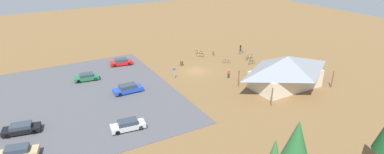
# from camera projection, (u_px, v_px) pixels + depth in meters

# --- Properties ---
(ground) EXTENTS (160.00, 160.00, 0.00)m
(ground) POSITION_uv_depth(u_px,v_px,m) (197.00, 71.00, 61.19)
(ground) COLOR brown
(ground) RESTS_ON ground
(parking_lot_asphalt) EXTENTS (39.53, 34.58, 0.05)m
(parking_lot_asphalt) POSITION_uv_depth(u_px,v_px,m) (47.00, 105.00, 48.04)
(parking_lot_asphalt) COLOR #4C4C51
(parking_lot_asphalt) RESTS_ON ground
(bike_pavilion) EXTENTS (14.10, 8.58, 5.63)m
(bike_pavilion) POSITION_uv_depth(u_px,v_px,m) (286.00, 70.00, 53.09)
(bike_pavilion) COLOR beige
(bike_pavilion) RESTS_ON ground
(trash_bin) EXTENTS (0.60, 0.60, 0.90)m
(trash_bin) POSITION_uv_depth(u_px,v_px,m) (182.00, 63.00, 63.86)
(trash_bin) COLOR brown
(trash_bin) RESTS_ON ground
(lot_sign) EXTENTS (0.56, 0.08, 2.20)m
(lot_sign) POSITION_uv_depth(u_px,v_px,m) (174.00, 72.00, 56.97)
(lot_sign) COLOR #99999E
(lot_sign) RESTS_ON ground
(pine_far_east) EXTENTS (2.76, 2.76, 7.03)m
(pine_far_east) POSITION_uv_depth(u_px,v_px,m) (297.00, 140.00, 30.97)
(pine_far_east) COLOR brown
(pine_far_east) RESTS_ON ground
(bicycle_teal_by_bin) EXTENTS (0.68, 1.57, 0.85)m
(bicycle_teal_by_bin) POSITION_uv_depth(u_px,v_px,m) (213.00, 54.00, 69.83)
(bicycle_teal_by_bin) COLOR black
(bicycle_teal_by_bin) RESTS_ON ground
(bicycle_yellow_back_row) EXTENTS (1.22, 1.30, 0.82)m
(bicycle_yellow_back_row) POSITION_uv_depth(u_px,v_px,m) (200.00, 55.00, 68.90)
(bicycle_yellow_back_row) COLOR black
(bicycle_yellow_back_row) RESTS_ON ground
(bicycle_white_edge_north) EXTENTS (1.79, 0.48, 0.83)m
(bicycle_white_edge_north) POSITION_uv_depth(u_px,v_px,m) (250.00, 56.00, 68.12)
(bicycle_white_edge_north) COLOR black
(bicycle_white_edge_north) RESTS_ON ground
(bicycle_orange_trailside) EXTENTS (1.12, 1.38, 0.75)m
(bicycle_orange_trailside) POSITION_uv_depth(u_px,v_px,m) (199.00, 52.00, 70.89)
(bicycle_orange_trailside) COLOR black
(bicycle_orange_trailside) RESTS_ON ground
(bicycle_blue_lone_east) EXTENTS (1.70, 0.49, 0.81)m
(bicycle_blue_lone_east) POSITION_uv_depth(u_px,v_px,m) (241.00, 52.00, 70.97)
(bicycle_blue_lone_east) COLOR black
(bicycle_blue_lone_east) RESTS_ON ground
(bicycle_purple_edge_south) EXTENTS (1.30, 1.19, 0.86)m
(bicycle_purple_edge_south) POSITION_uv_depth(u_px,v_px,m) (226.00, 61.00, 65.18)
(bicycle_purple_edge_south) COLOR black
(bicycle_purple_edge_south) RESTS_ON ground
(bicycle_green_yard_center) EXTENTS (1.73, 0.48, 0.79)m
(bicycle_green_yard_center) POSITION_uv_depth(u_px,v_px,m) (252.00, 63.00, 64.58)
(bicycle_green_yard_center) COLOR black
(bicycle_green_yard_center) RESTS_ON ground
(bicycle_black_lone_west) EXTENTS (1.09, 1.40, 0.75)m
(bicycle_black_lone_west) POSITION_uv_depth(u_px,v_px,m) (249.00, 59.00, 66.59)
(bicycle_black_lone_west) COLOR black
(bicycle_black_lone_west) RESTS_ON ground
(car_green_end_stall) EXTENTS (4.44, 2.39, 1.30)m
(car_green_end_stall) POSITION_uv_depth(u_px,v_px,m) (87.00, 77.00, 56.62)
(car_green_end_stall) COLOR #1E6B3D
(car_green_end_stall) RESTS_ON parking_lot_asphalt
(car_blue_back_corner) EXTENTS (4.79, 1.90, 1.43)m
(car_blue_back_corner) POSITION_uv_depth(u_px,v_px,m) (128.00, 89.00, 51.87)
(car_blue_back_corner) COLOR #1E42B2
(car_blue_back_corner) RESTS_ON parking_lot_asphalt
(car_silver_near_entry) EXTENTS (4.67, 2.23, 1.40)m
(car_silver_near_entry) POSITION_uv_depth(u_px,v_px,m) (128.00, 125.00, 41.34)
(car_silver_near_entry) COLOR #BCBCC1
(car_silver_near_entry) RESTS_ON parking_lot_asphalt
(car_tan_front_row) EXTENTS (4.68, 2.73, 1.50)m
(car_tan_front_row) POSITION_uv_depth(u_px,v_px,m) (18.00, 152.00, 35.77)
(car_tan_front_row) COLOR tan
(car_tan_front_row) RESTS_ON parking_lot_asphalt
(car_red_inner_stall) EXTENTS (4.63, 2.59, 1.34)m
(car_red_inner_stall) POSITION_uv_depth(u_px,v_px,m) (121.00, 62.00, 63.94)
(car_red_inner_stall) COLOR red
(car_red_inner_stall) RESTS_ON parking_lot_asphalt
(car_black_mid_lot) EXTENTS (4.82, 2.67, 1.30)m
(car_black_mid_lot) POSITION_uv_depth(u_px,v_px,m) (21.00, 129.00, 40.62)
(car_black_mid_lot) COLOR black
(car_black_mid_lot) RESTS_ON parking_lot_asphalt
(visitor_at_bikes) EXTENTS (0.36, 0.36, 1.70)m
(visitor_at_bikes) POSITION_uv_depth(u_px,v_px,m) (229.00, 73.00, 57.69)
(visitor_at_bikes) COLOR #2D3347
(visitor_at_bikes) RESTS_ON ground
(visitor_by_pavilion) EXTENTS (0.36, 0.38, 1.71)m
(visitor_by_pavilion) POSITION_uv_depth(u_px,v_px,m) (241.00, 47.00, 72.49)
(visitor_by_pavilion) COLOR #2D3347
(visitor_by_pavilion) RESTS_ON ground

